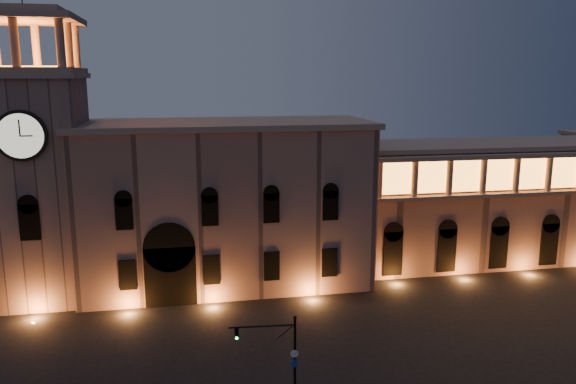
% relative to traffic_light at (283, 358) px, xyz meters
% --- Properties ---
extents(ground, '(160.00, 160.00, 0.00)m').
position_rel_traffic_light_xyz_m(ground, '(0.14, 2.61, -3.39)').
color(ground, black).
rests_on(ground, ground).
extents(government_building, '(30.80, 12.80, 17.60)m').
position_rel_traffic_light_xyz_m(government_building, '(-1.94, 24.54, 5.38)').
color(government_building, '#8C685C').
rests_on(government_building, ground).
extents(clock_tower, '(9.80, 9.80, 32.40)m').
position_rel_traffic_light_xyz_m(clock_tower, '(-20.36, 23.58, 9.11)').
color(clock_tower, '#8C685C').
rests_on(clock_tower, ground).
extents(colonnade_wing, '(40.60, 11.50, 14.50)m').
position_rel_traffic_light_xyz_m(colonnade_wing, '(32.14, 26.53, 3.94)').
color(colonnade_wing, '#876256').
rests_on(colonnade_wing, ground).
extents(traffic_light, '(4.70, 0.69, 6.46)m').
position_rel_traffic_light_xyz_m(traffic_light, '(0.00, 0.00, 0.00)').
color(traffic_light, black).
rests_on(traffic_light, ground).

